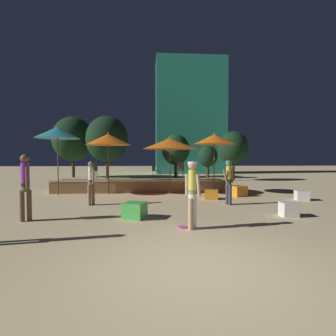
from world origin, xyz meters
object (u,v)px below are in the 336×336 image
(patio_umbrella_1, at_px, (57,133))
(bistro_chair_0, at_px, (94,169))
(person_3, at_px, (192,191))
(bistro_chair_1, at_px, (181,169))
(person_1, at_px, (25,184))
(background_tree_0, at_px, (176,150))
(patio_umbrella_2, at_px, (108,139))
(cube_seat_1, at_px, (211,195))
(background_tree_1, at_px, (107,139))
(person_2, at_px, (229,180))
(frisbee_disc, at_px, (182,227))
(background_tree_3, at_px, (73,139))
(person_0, at_px, (91,182))
(cube_seat_0, at_px, (135,210))
(background_tree_2, at_px, (208,156))
(bistro_chair_2, at_px, (155,169))
(background_tree_4, at_px, (233,148))
(cube_seat_4, at_px, (238,191))
(cube_seat_2, at_px, (289,209))
(patio_umbrella_0, at_px, (170,144))
(cube_seat_3, at_px, (302,195))
(patio_umbrella_3, at_px, (214,139))

(patio_umbrella_1, bearing_deg, bistro_chair_0, 43.54)
(person_3, height_order, bistro_chair_1, person_3)
(person_1, height_order, background_tree_0, background_tree_0)
(patio_umbrella_1, distance_m, patio_umbrella_2, 2.39)
(person_1, distance_m, bistro_chair_1, 8.59)
(cube_seat_1, distance_m, background_tree_1, 14.55)
(person_2, height_order, frisbee_disc, person_2)
(person_1, relative_size, background_tree_3, 0.33)
(person_3, relative_size, background_tree_3, 0.30)
(bistro_chair_0, bearing_deg, person_0, 77.39)
(patio_umbrella_2, relative_size, person_3, 1.82)
(cube_seat_1, bearing_deg, cube_seat_0, -132.02)
(patio_umbrella_2, bearing_deg, background_tree_2, 54.23)
(cube_seat_1, distance_m, background_tree_0, 14.16)
(bistro_chair_2, bearing_deg, background_tree_3, 60.13)
(person_2, height_order, background_tree_4, background_tree_4)
(person_3, distance_m, bistro_chair_0, 8.80)
(cube_seat_4, height_order, background_tree_4, background_tree_4)
(background_tree_3, bearing_deg, frisbee_disc, -66.83)
(cube_seat_0, bearing_deg, bistro_chair_1, 72.13)
(cube_seat_2, xyz_separation_m, cube_seat_4, (-0.07, 4.39, 0.03))
(person_0, bearing_deg, person_3, 87.95)
(person_1, distance_m, background_tree_3, 18.55)
(cube_seat_1, relative_size, background_tree_3, 0.12)
(patio_umbrella_0, xyz_separation_m, person_1, (-4.51, -5.47, -1.45))
(background_tree_2, bearing_deg, cube_seat_3, -84.72)
(bistro_chair_2, bearing_deg, cube_seat_3, -93.98)
(cube_seat_3, bearing_deg, cube_seat_0, -157.18)
(patio_umbrella_3, distance_m, background_tree_0, 12.16)
(cube_seat_0, xyz_separation_m, person_0, (-1.78, 2.32, 0.66))
(patio_umbrella_2, xyz_separation_m, bistro_chair_2, (2.36, 0.95, -1.51))
(cube_seat_2, xyz_separation_m, person_0, (-6.47, 2.40, 0.68))
(cube_seat_2, distance_m, cube_seat_4, 4.39)
(background_tree_3, bearing_deg, bistro_chair_2, -56.14)
(cube_seat_3, bearing_deg, background_tree_4, 88.44)
(cube_seat_1, bearing_deg, bistro_chair_1, 107.08)
(person_0, bearing_deg, bistro_chair_2, -165.21)
(background_tree_1, bearing_deg, cube_seat_4, -55.79)
(bistro_chair_1, relative_size, background_tree_4, 0.23)
(bistro_chair_2, relative_size, background_tree_3, 0.16)
(person_0, bearing_deg, frisbee_disc, 86.88)
(cube_seat_1, bearing_deg, bistro_chair_2, 128.40)
(patio_umbrella_2, height_order, patio_umbrella_3, patio_umbrella_2)
(cube_seat_3, xyz_separation_m, person_3, (-5.40, -4.21, 0.75))
(cube_seat_0, xyz_separation_m, bistro_chair_0, (-2.55, 6.50, 0.99))
(cube_seat_3, distance_m, background_tree_3, 20.59)
(person_2, bearing_deg, patio_umbrella_2, -149.61)
(cube_seat_0, xyz_separation_m, frisbee_disc, (1.27, -1.17, -0.22))
(background_tree_2, bearing_deg, cube_seat_2, -93.73)
(patio_umbrella_2, height_order, person_1, patio_umbrella_2)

